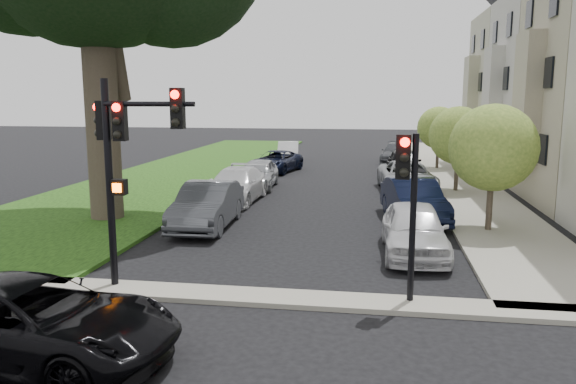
# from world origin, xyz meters

# --- Properties ---
(ground) EXTENTS (140.00, 140.00, 0.00)m
(ground) POSITION_xyz_m (0.00, 0.00, 0.00)
(ground) COLOR black
(ground) RESTS_ON ground
(grass_strip) EXTENTS (8.00, 44.00, 0.12)m
(grass_strip) POSITION_xyz_m (-9.00, 24.00, 0.06)
(grass_strip) COLOR black
(grass_strip) RESTS_ON ground
(sidewalk_right) EXTENTS (3.50, 44.00, 0.12)m
(sidewalk_right) POSITION_xyz_m (6.75, 24.00, 0.06)
(sidewalk_right) COLOR gray
(sidewalk_right) RESTS_ON ground
(sidewalk_cross) EXTENTS (60.00, 1.00, 0.12)m
(sidewalk_cross) POSITION_xyz_m (0.00, 2.00, 0.06)
(sidewalk_cross) COLOR gray
(sidewalk_cross) RESTS_ON ground
(house_c) EXTENTS (7.70, 7.55, 15.97)m
(house_c) POSITION_xyz_m (12.45, 23.00, 6.93)
(house_c) COLOR silver
(house_c) RESTS_ON ground
(house_d) EXTENTS (7.70, 7.55, 15.97)m
(house_d) POSITION_xyz_m (12.45, 30.50, 6.93)
(house_d) COLOR tan
(house_d) RESTS_ON ground
(small_tree_a) EXTENTS (2.91, 2.91, 4.36)m
(small_tree_a) POSITION_xyz_m (6.20, 9.45, 2.90)
(small_tree_a) COLOR #403226
(small_tree_a) RESTS_ON ground
(small_tree_b) EXTENTS (2.76, 2.76, 4.14)m
(small_tree_b) POSITION_xyz_m (6.20, 17.61, 2.75)
(small_tree_b) COLOR #403226
(small_tree_b) RESTS_ON ground
(small_tree_c) EXTENTS (2.65, 2.65, 3.97)m
(small_tree_c) POSITION_xyz_m (6.20, 26.31, 2.64)
(small_tree_c) COLOR #403226
(small_tree_c) RESTS_ON ground
(traffic_signal_main) EXTENTS (2.44, 0.63, 5.00)m
(traffic_signal_main) POSITION_xyz_m (-3.41, 2.23, 3.45)
(traffic_signal_main) COLOR black
(traffic_signal_main) RESTS_ON ground
(traffic_signal_secondary) EXTENTS (0.49, 0.40, 3.82)m
(traffic_signal_secondary) POSITION_xyz_m (3.06, 2.19, 2.66)
(traffic_signal_secondary) COLOR black
(traffic_signal_secondary) RESTS_ON ground
(car_cross_near) EXTENTS (5.42, 2.83, 1.46)m
(car_cross_near) POSITION_xyz_m (-3.51, -1.55, 0.73)
(car_cross_near) COLOR black
(car_cross_near) RESTS_ON ground
(car_parked_0) EXTENTS (1.91, 4.52, 1.53)m
(car_parked_0) POSITION_xyz_m (3.52, 6.34, 0.76)
(car_parked_0) COLOR silver
(car_parked_0) RESTS_ON ground
(car_parked_1) EXTENTS (2.48, 4.95, 1.56)m
(car_parked_1) POSITION_xyz_m (3.80, 10.93, 0.78)
(car_parked_1) COLOR black
(car_parked_1) RESTS_ON ground
(car_parked_2) EXTENTS (2.92, 5.54, 1.48)m
(car_parked_2) POSITION_xyz_m (3.87, 17.45, 0.74)
(car_parked_2) COLOR #999BA0
(car_parked_2) RESTS_ON ground
(car_parked_3) EXTENTS (1.91, 4.66, 1.58)m
(car_parked_3) POSITION_xyz_m (3.97, 22.78, 0.79)
(car_parked_3) COLOR black
(car_parked_3) RESTS_ON ground
(car_parked_4) EXTENTS (2.49, 5.04, 1.41)m
(car_parked_4) POSITION_xyz_m (3.78, 29.37, 0.70)
(car_parked_4) COLOR #3F4247
(car_parked_4) RESTS_ON ground
(car_parked_5) EXTENTS (1.86, 4.89, 1.59)m
(car_parked_5) POSITION_xyz_m (-3.47, 8.73, 0.80)
(car_parked_5) COLOR #3F4247
(car_parked_5) RESTS_ON ground
(car_parked_6) EXTENTS (2.25, 5.16, 1.48)m
(car_parked_6) POSITION_xyz_m (-3.68, 13.66, 0.74)
(car_parked_6) COLOR silver
(car_parked_6) RESTS_ON ground
(car_parked_7) EXTENTS (1.96, 4.40, 1.47)m
(car_parked_7) POSITION_xyz_m (-3.50, 17.56, 0.74)
(car_parked_7) COLOR #999BA0
(car_parked_7) RESTS_ON ground
(car_parked_8) EXTENTS (3.05, 5.03, 1.31)m
(car_parked_8) POSITION_xyz_m (-3.67, 23.57, 0.65)
(car_parked_8) COLOR black
(car_parked_8) RESTS_ON ground
(car_parked_9) EXTENTS (1.97, 4.31, 1.37)m
(car_parked_9) POSITION_xyz_m (-3.85, 29.64, 0.68)
(car_parked_9) COLOR silver
(car_parked_9) RESTS_ON ground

